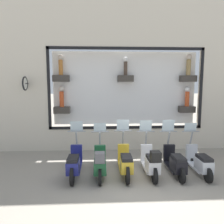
# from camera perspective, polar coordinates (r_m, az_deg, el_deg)

# --- Properties ---
(ground_plane) EXTENTS (120.00, 120.00, 0.00)m
(ground_plane) POSITION_cam_1_polar(r_m,az_deg,el_deg) (6.59, 7.17, -18.44)
(ground_plane) COLOR gray
(building_facade) EXTENTS (1.20, 36.00, 10.38)m
(building_facade) POSITION_cam_1_polar(r_m,az_deg,el_deg) (9.82, 3.74, 21.87)
(building_facade) COLOR beige
(building_facade) RESTS_ON ground_plane
(scooter_silver_0) EXTENTS (1.79, 0.61, 1.52)m
(scooter_silver_0) POSITION_cam_1_polar(r_m,az_deg,el_deg) (7.58, 21.94, -12.06)
(scooter_silver_0) COLOR black
(scooter_silver_0) RESTS_ON ground_plane
(scooter_black_1) EXTENTS (1.79, 0.60, 1.64)m
(scooter_black_1) POSITION_cam_1_polar(r_m,az_deg,el_deg) (7.29, 16.18, -12.48)
(scooter_black_1) COLOR black
(scooter_black_1) RESTS_ON ground_plane
(scooter_white_2) EXTENTS (1.80, 0.60, 1.62)m
(scooter_white_2) POSITION_cam_1_polar(r_m,az_deg,el_deg) (7.01, 10.13, -12.72)
(scooter_white_2) COLOR black
(scooter_white_2) RESTS_ON ground_plane
(scooter_yellow_3) EXTENTS (1.81, 0.60, 1.66)m
(scooter_yellow_3) POSITION_cam_1_polar(r_m,az_deg,el_deg) (6.95, 3.51, -12.99)
(scooter_yellow_3) COLOR black
(scooter_yellow_3) RESTS_ON ground_plane
(scooter_green_4) EXTENTS (1.80, 0.60, 1.55)m
(scooter_green_4) POSITION_cam_1_polar(r_m,az_deg,el_deg) (6.84, -3.16, -13.14)
(scooter_green_4) COLOR black
(scooter_green_4) RESTS_ON ground_plane
(scooter_navy_5) EXTENTS (1.81, 0.61, 1.61)m
(scooter_navy_5) POSITION_cam_1_polar(r_m,az_deg,el_deg) (6.96, -9.81, -13.09)
(scooter_navy_5) COLOR black
(scooter_navy_5) RESTS_ON ground_plane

